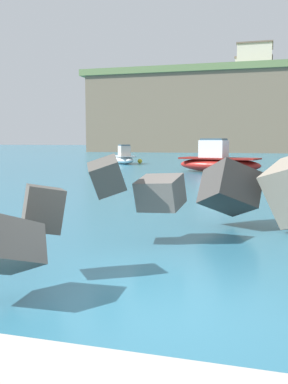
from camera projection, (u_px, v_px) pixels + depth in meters
ground_plane at (163, 304)px, 5.66m from camera, size 400.00×400.00×0.00m
breakwater_jetty at (172, 191)px, 8.05m from camera, size 30.52×8.48×2.66m
boat_near_left at (218, 162)px, 29.39m from camera, size 6.05×3.50×2.27m
boat_near_right at (124, 158)px, 40.01m from camera, size 3.55×4.34×1.78m
mooring_buoy_inner at (279, 166)px, 33.31m from camera, size 0.44×0.44×0.44m
mooring_buoy_middle at (140, 161)px, 40.72m from camera, size 0.44×0.44×0.44m
station_building_west at (255, 61)px, 89.97m from camera, size 7.14×8.22×6.25m
station_building_central at (254, 69)px, 95.50m from camera, size 7.93×7.11×4.65m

